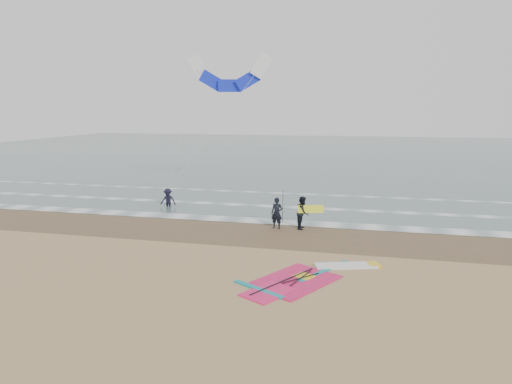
% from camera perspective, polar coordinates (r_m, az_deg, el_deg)
% --- Properties ---
extents(ground, '(120.00, 120.00, 0.00)m').
position_cam_1_polar(ground, '(16.62, -0.12, -10.71)').
color(ground, tan).
rests_on(ground, ground).
extents(sea_water, '(120.00, 80.00, 0.02)m').
position_cam_1_polar(sea_water, '(63.47, 9.88, 4.83)').
color(sea_water, '#47605E').
rests_on(sea_water, ground).
extents(wet_sand_band, '(120.00, 5.00, 0.01)m').
position_cam_1_polar(wet_sand_band, '(22.21, 3.44, -5.25)').
color(wet_sand_band, brown).
rests_on(wet_sand_band, ground).
extents(foam_waterline, '(120.00, 9.15, 0.02)m').
position_cam_1_polar(foam_waterline, '(26.46, 5.06, -2.65)').
color(foam_waterline, white).
rests_on(foam_waterline, ground).
extents(windsurf_rig, '(5.10, 4.83, 0.12)m').
position_cam_1_polar(windsurf_rig, '(16.76, 6.81, -10.47)').
color(windsurf_rig, white).
rests_on(windsurf_rig, ground).
extents(person_standing, '(0.62, 0.44, 1.59)m').
position_cam_1_polar(person_standing, '(23.00, 2.62, -2.66)').
color(person_standing, black).
rests_on(person_standing, ground).
extents(person_walking, '(0.65, 0.82, 1.66)m').
position_cam_1_polar(person_walking, '(23.07, 5.87, -2.57)').
color(person_walking, black).
rests_on(person_walking, ground).
extents(person_wading, '(1.02, 0.64, 1.51)m').
position_cam_1_polar(person_wading, '(28.53, -10.96, -0.36)').
color(person_wading, black).
rests_on(person_wading, ground).
extents(held_pole, '(0.17, 0.86, 1.82)m').
position_cam_1_polar(held_pole, '(22.86, 3.36, -1.79)').
color(held_pole, black).
rests_on(held_pole, ground).
extents(carried_kiteboard, '(1.30, 0.51, 0.39)m').
position_cam_1_polar(carried_kiteboard, '(22.88, 6.84, -2.13)').
color(carried_kiteboard, yellow).
rests_on(carried_kiteboard, ground).
extents(surf_kite, '(5.83, 4.79, 8.67)m').
position_cam_1_polar(surf_kite, '(31.42, -3.36, 14.25)').
color(surf_kite, white).
rests_on(surf_kite, ground).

